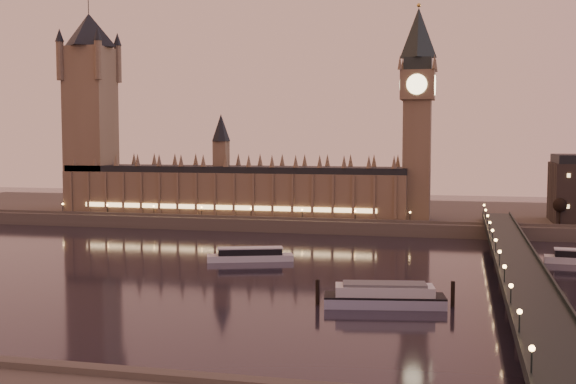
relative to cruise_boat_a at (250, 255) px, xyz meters
name	(u,v)px	position (x,y,z in m)	size (l,w,h in m)	color
ground	(235,271)	(1.05, -21.52, -2.25)	(700.00, 700.00, 0.00)	black
far_embankment	(377,215)	(31.05, 143.48, 0.75)	(560.00, 130.00, 6.00)	#423D35
palace_of_westminster	(232,184)	(-39.08, 99.47, 19.45)	(180.00, 26.62, 52.00)	brown
victoria_tower	(90,101)	(-118.95, 99.48, 63.53)	(31.68, 31.68, 118.00)	brown
big_ben	(418,100)	(55.04, 99.47, 61.70)	(17.68, 17.68, 104.00)	brown
westminster_bridge	(514,267)	(92.66, -21.52, 3.26)	(13.20, 260.00, 15.30)	black
bare_tree_0	(556,203)	(118.19, 87.48, 14.20)	(6.87, 6.87, 13.97)	black
cruise_boat_a	(250,255)	(0.00, 0.00, 0.00)	(32.43, 17.29, 5.11)	silver
moored_barge	(384,296)	(56.27, -61.09, 0.68)	(37.43, 14.69, 6.96)	#919BB9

